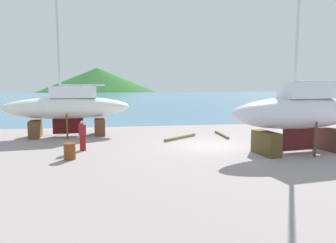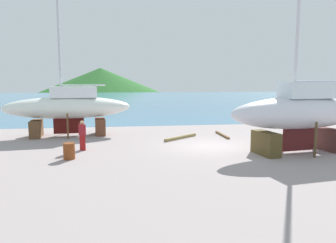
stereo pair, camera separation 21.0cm
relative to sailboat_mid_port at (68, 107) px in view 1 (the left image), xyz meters
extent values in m
plane|color=gray|center=(8.99, -7.49, -2.08)|extent=(46.91, 46.91, 0.00)
cube|color=teal|center=(8.99, 53.14, -2.08)|extent=(153.26, 97.80, 0.01)
cone|color=#245E24|center=(-8.52, 159.08, -2.08)|extent=(119.91, 119.91, 24.46)
cube|color=brown|center=(-2.25, -0.24, -1.49)|extent=(0.90, 2.01, 1.19)
cube|color=brown|center=(2.17, 0.23, -1.49)|extent=(0.90, 2.01, 1.19)
cylinder|color=brown|center=(0.10, -1.34, -1.21)|extent=(0.12, 0.12, 1.75)
cylinder|color=brown|center=(-0.18, 1.33, -1.21)|extent=(0.12, 0.12, 1.75)
ellipsoid|color=white|center=(-0.04, 0.00, -0.02)|extent=(9.10, 3.35, 1.58)
cube|color=#51120F|center=(-0.04, 0.00, -1.36)|extent=(2.13, 0.30, 1.10)
cube|color=white|center=(0.41, 0.04, 1.08)|extent=(3.34, 1.79, 0.79)
cylinder|color=silver|center=(-0.48, -0.05, 5.90)|extent=(0.17, 0.17, 10.41)
cylinder|color=silver|center=(1.07, 0.11, 1.59)|extent=(3.11, 0.44, 0.12)
cube|color=#504122|center=(11.40, -7.78, -1.46)|extent=(0.95, 1.94, 1.24)
cube|color=#542F2B|center=(15.50, -7.20, -1.46)|extent=(0.95, 1.94, 1.24)
cylinder|color=#4A3C22|center=(13.63, -8.76, -1.15)|extent=(0.12, 0.12, 1.86)
cylinder|color=brown|center=(13.28, -6.22, -1.15)|extent=(0.12, 0.12, 1.86)
ellipsoid|color=silver|center=(13.45, -7.49, 0.13)|extent=(8.52, 3.45, 1.76)
cube|color=#521A1B|center=(13.45, -7.49, -1.37)|extent=(1.98, 0.35, 1.23)
cube|color=silver|center=(13.86, -7.43, 1.36)|extent=(3.15, 1.80, 0.88)
cylinder|color=silver|center=(14.48, -7.35, 1.82)|extent=(2.89, 0.52, 0.12)
cube|color=maroon|center=(1.56, -5.20, -1.65)|extent=(0.35, 0.39, 0.87)
cube|color=maroon|center=(1.56, -5.20, -0.90)|extent=(0.44, 0.50, 0.62)
sphere|color=tan|center=(1.56, -5.20, -0.48)|extent=(0.22, 0.22, 0.22)
cylinder|color=brown|center=(1.15, -7.25, -1.67)|extent=(0.81, 0.81, 0.82)
cube|color=olive|center=(7.80, -2.37, -1.99)|extent=(2.59, 2.20, 0.18)
cube|color=brown|center=(11.01, -1.65, -2.02)|extent=(0.18, 2.91, 0.13)
camera|label=1|loc=(3.68, -23.15, 1.76)|focal=33.23mm
camera|label=2|loc=(3.89, -23.18, 1.76)|focal=33.23mm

